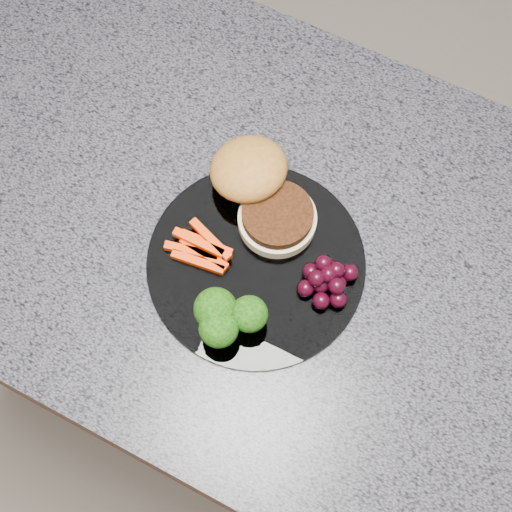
{
  "coord_description": "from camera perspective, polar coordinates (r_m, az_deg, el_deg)",
  "views": [
    {
      "loc": [
        0.07,
        -0.31,
        1.69
      ],
      "look_at": [
        -0.06,
        -0.04,
        0.93
      ],
      "focal_mm": 50.0,
      "sensor_mm": 36.0,
      "label": 1
    }
  ],
  "objects": [
    {
      "name": "island_cabinet",
      "position": [
        1.3,
        3.44,
        -7.44
      ],
      "size": [
        1.2,
        0.6,
        0.86
      ],
      "primitive_type": "cube",
      "color": "brown",
      "rests_on": "ground"
    },
    {
      "name": "grape_bunch",
      "position": [
        0.82,
        5.75,
        -1.93
      ],
      "size": [
        0.06,
        0.07,
        0.03
      ],
      "rotation": [
        0.0,
        0.0,
        0.35
      ],
      "color": "black",
      "rests_on": "plate"
    },
    {
      "name": "broccoli",
      "position": [
        0.79,
        -2.44,
        -4.87
      ],
      "size": [
        0.08,
        0.07,
        0.06
      ],
      "rotation": [
        0.0,
        0.0,
        0.13
      ],
      "color": "#5B9134",
      "rests_on": "plate"
    },
    {
      "name": "countertop",
      "position": [
        0.87,
        5.09,
        -0.48
      ],
      "size": [
        1.2,
        0.6,
        0.04
      ],
      "primitive_type": "cube",
      "color": "#4E4D57",
      "rests_on": "island_cabinet"
    },
    {
      "name": "burger",
      "position": [
        0.86,
        0.22,
        5.46
      ],
      "size": [
        0.18,
        0.15,
        0.05
      ],
      "rotation": [
        0.0,
        0.0,
        -0.36
      ],
      "color": "beige",
      "rests_on": "plate"
    },
    {
      "name": "carrot_sticks",
      "position": [
        0.84,
        -4.37,
        0.58
      ],
      "size": [
        0.08,
        0.05,
        0.02
      ],
      "rotation": [
        0.0,
        0.0,
        -0.25
      ],
      "color": "#FE3B04",
      "rests_on": "plate"
    },
    {
      "name": "plate",
      "position": [
        0.84,
        -0.0,
        -0.56
      ],
      "size": [
        0.26,
        0.26,
        0.01
      ],
      "primitive_type": "cylinder",
      "color": "white",
      "rests_on": "countertop"
    }
  ]
}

